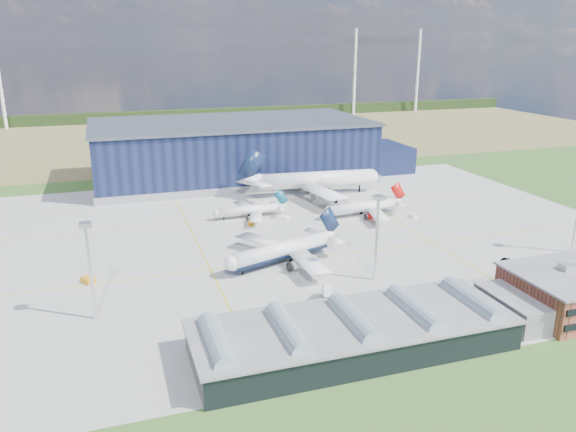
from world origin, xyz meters
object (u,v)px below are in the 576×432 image
object	(u,v)px
hangar	(238,152)
gse_van_a	(287,317)
airliner_regional	(248,206)
airliner_red	(362,202)
gse_cart_a	(413,216)
car_a	(378,312)
light_mast_center	(377,224)
airliner_widebody	(316,171)
gse_cart_b	(284,218)
gse_tug_a	(88,280)
car_b	(506,260)
light_mast_west	(89,255)
gse_tug_c	(251,223)
airliner_navy	(281,242)
airstair	(327,294)

from	to	relation	value
hangar	gse_van_a	xyz separation A→B (m)	(-22.21, -140.12, -10.31)
airliner_regional	airliner_red	bearing A→B (deg)	164.75
gse_cart_a	car_a	size ratio (longest dim) A/B	0.78
light_mast_center	car_a	xyz separation A→B (m)	(-8.01, -18.00, -14.79)
airliner_widebody	car_a	xyz separation A→B (m)	(-23.69, -102.67, -9.15)
gse_cart_b	car_a	xyz separation A→B (m)	(-1.21, -75.04, -0.01)
gse_tug_a	car_a	world-z (taller)	gse_tug_a
airliner_regional	car_b	size ratio (longest dim) A/B	7.63
light_mast_west	gse_tug_c	world-z (taller)	light_mast_west
gse_van_a	gse_cart_b	size ratio (longest dim) A/B	2.01
car_a	light_mast_center	bearing A→B (deg)	-16.15
airliner_navy	gse_tug_c	xyz separation A→B (m)	(0.79, 36.79, -5.92)
gse_cart_b	airstair	bearing A→B (deg)	-149.29
light_mast_west	airliner_regional	size ratio (longest dim) A/B	0.82
airliner_red	airliner_regional	xyz separation A→B (m)	(-39.39, 10.68, -0.89)
hangar	airliner_regional	world-z (taller)	hangar
gse_van_a	car_b	bearing A→B (deg)	-90.35
gse_tug_a	airstair	distance (m)	62.29
gse_tug_a	hangar	bearing A→B (deg)	24.34
light_mast_center	gse_tug_c	xyz separation A→B (m)	(-19.44, 54.79, -14.70)
gse_tug_a	airstair	size ratio (longest dim) A/B	0.80
airliner_widebody	airliner_regional	distance (m)	40.91
airstair	car_a	distance (m)	13.71
light_mast_center	gse_van_a	size ratio (longest dim) A/B	3.85
gse_cart_a	gse_tug_c	world-z (taller)	gse_tug_c
gse_tug_a	airliner_widebody	bearing A→B (deg)	2.22
gse_cart_b	gse_tug_c	bearing A→B (deg)	139.40
airliner_navy	airstair	distance (m)	26.10
airliner_red	gse_van_a	size ratio (longest dim) A/B	5.61
airliner_navy	airliner_widebody	size ratio (longest dim) A/B	0.68
gse_cart_b	airstair	xyz separation A→B (m)	(-9.76, -64.35, 0.80)
gse_van_a	gse_cart_b	distance (m)	75.80
gse_tug_a	gse_cart_a	size ratio (longest dim) A/B	1.23
airliner_regional	gse_cart_a	world-z (taller)	airliner_regional
car_a	hangar	bearing A→B (deg)	7.52
light_mast_center	gse_cart_b	xyz separation A→B (m)	(-6.81, 57.04, -14.79)
airliner_regional	airliner_navy	bearing A→B (deg)	87.60
gse_van_a	gse_tug_a	bearing A→B (deg)	37.13
hangar	airliner_red	bearing A→B (deg)	-68.85
gse_cart_b	airstair	size ratio (longest dim) A/B	0.66
hangar	light_mast_west	size ratio (longest dim) A/B	6.30
gse_tug_c	car_a	xyz separation A→B (m)	(11.42, -72.79, -0.09)
gse_tug_c	gse_cart_b	world-z (taller)	gse_tug_c
gse_tug_c	car_a	bearing A→B (deg)	-66.84
light_mast_center	airliner_widebody	distance (m)	86.30
airliner_widebody	airliner_regional	world-z (taller)	airliner_widebody
airliner_widebody	gse_van_a	bearing A→B (deg)	-108.37
gse_van_a	gse_tug_c	distance (m)	70.82
gse_cart_a	airstair	world-z (taller)	airstair
light_mast_west	airliner_widebody	bearing A→B (deg)	44.66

